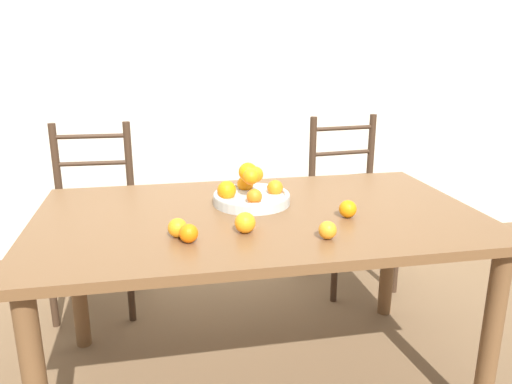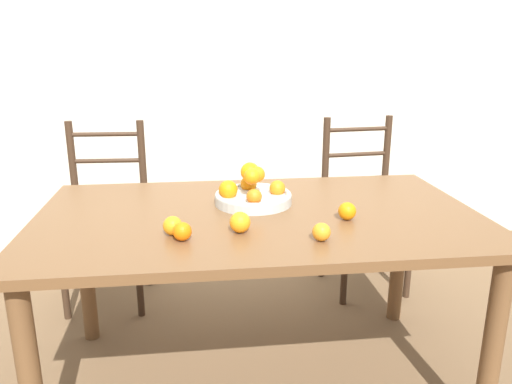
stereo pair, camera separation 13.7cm
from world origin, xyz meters
The scene contains 11 objects.
ground_plane centered at (0.00, 0.00, 0.00)m, with size 12.00×12.00×0.00m, color brown.
wall_back centered at (0.00, 1.56, 1.30)m, with size 8.00×0.06×2.60m.
dining_table centered at (0.00, 0.00, 0.66)m, with size 1.69×0.99×0.75m.
fruit_bowl centered at (-0.01, 0.12, 0.79)m, with size 0.31×0.31×0.17m.
orange_loose_0 centered at (-0.28, -0.25, 0.78)m, with size 0.06×0.06×0.06m.
orange_loose_1 centered at (0.31, -0.12, 0.78)m, with size 0.07×0.07×0.07m.
orange_loose_2 centered at (-0.32, -0.20, 0.78)m, with size 0.07×0.07×0.07m.
orange_loose_3 centered at (0.17, -0.31, 0.78)m, with size 0.06×0.06×0.06m.
orange_loose_4 centered at (-0.09, -0.20, 0.79)m, with size 0.07×0.07×0.07m.
chair_left centered at (-0.73, 0.82, 0.47)m, with size 0.44×0.42×0.98m.
chair_right centered at (0.71, 0.82, 0.47)m, with size 0.46×0.44×0.98m.
Camera 2 is at (-0.23, -1.81, 1.37)m, focal length 35.00 mm.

